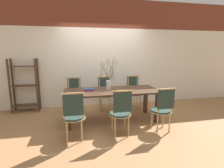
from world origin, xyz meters
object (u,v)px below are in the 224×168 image
at_px(book_stack, 89,90).
at_px(shelving_rack, 25,86).
at_px(dining_table, 112,94).
at_px(chair_near_center, 162,108).
at_px(chair_far_center, 134,91).
at_px(vase_centerpiece, 108,84).

distance_m(book_stack, shelving_rack, 2.02).
distance_m(dining_table, chair_near_center, 1.23).
distance_m(dining_table, shelving_rack, 2.51).
relative_size(chair_far_center, book_stack, 3.74).
xyz_separation_m(chair_near_center, shelving_rack, (-3.13, 1.96, 0.23)).
relative_size(chair_near_center, vase_centerpiece, 1.23).
bearing_deg(shelving_rack, chair_far_center, -5.80).
bearing_deg(shelving_rack, dining_table, -27.00).
xyz_separation_m(dining_table, chair_far_center, (0.84, 0.83, -0.14)).
bearing_deg(chair_far_center, shelving_rack, -5.80).
bearing_deg(chair_far_center, book_stack, 29.78).
height_order(chair_near_center, shelving_rack, shelving_rack).
bearing_deg(dining_table, book_stack, 176.28).
relative_size(vase_centerpiece, book_stack, 3.05).
xyz_separation_m(chair_near_center, chair_far_center, (-0.05, 1.65, 0.00)).
height_order(chair_near_center, vase_centerpiece, vase_centerpiece).
height_order(dining_table, chair_near_center, chair_near_center).
relative_size(chair_near_center, book_stack, 3.74).
height_order(chair_far_center, vase_centerpiece, vase_centerpiece).
distance_m(vase_centerpiece, book_stack, 0.48).
relative_size(book_stack, shelving_rack, 0.17).
distance_m(vase_centerpiece, shelving_rack, 2.42).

